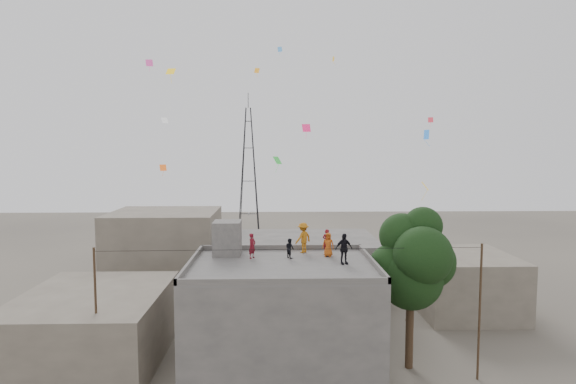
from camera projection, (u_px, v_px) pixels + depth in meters
name	position (u px, v px, depth m)	size (l,w,h in m)	color
ground	(282.00, 373.00, 26.57)	(140.00, 140.00, 0.00)	#4D473F
main_building	(282.00, 319.00, 26.31)	(10.00, 8.00, 6.10)	#514F4C
parapet	(282.00, 262.00, 26.03)	(10.00, 8.00, 0.30)	#514F4C
stair_head_box	(227.00, 238.00, 28.46)	(1.60, 1.80, 2.00)	#514F4C
neighbor_west	(94.00, 326.00, 28.11)	(8.00, 10.00, 4.00)	#62594E
neighbor_north	(304.00, 267.00, 40.35)	(12.00, 9.00, 5.00)	#514F4C
neighbor_northwest	(165.00, 251.00, 41.94)	(9.00, 8.00, 7.00)	#62594E
neighbor_east	(463.00, 283.00, 36.70)	(7.00, 8.00, 4.40)	#62594E
tree	(414.00, 261.00, 26.83)	(4.90, 4.60, 9.10)	black
utility_line	(292.00, 313.00, 25.01)	(20.12, 0.62, 7.40)	black
transmission_tower	(249.00, 174.00, 65.52)	(2.97, 2.97, 20.01)	black
person_red_adult	(327.00, 242.00, 28.67)	(0.55, 0.36, 1.50)	maroon
person_orange_child	(328.00, 245.00, 27.99)	(0.68, 0.44, 1.40)	#BC5215
person_dark_child	(290.00, 248.00, 27.59)	(0.55, 0.43, 1.14)	black
person_dark_adult	(344.00, 249.00, 26.10)	(0.99, 0.41, 1.68)	black
person_orange_adult	(303.00, 238.00, 29.03)	(1.18, 0.68, 1.83)	#B76B14
person_red_child	(252.00, 246.00, 27.53)	(0.52, 0.34, 1.43)	maroon
kites	(279.00, 117.00, 30.74)	(20.32, 16.24, 10.29)	orange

